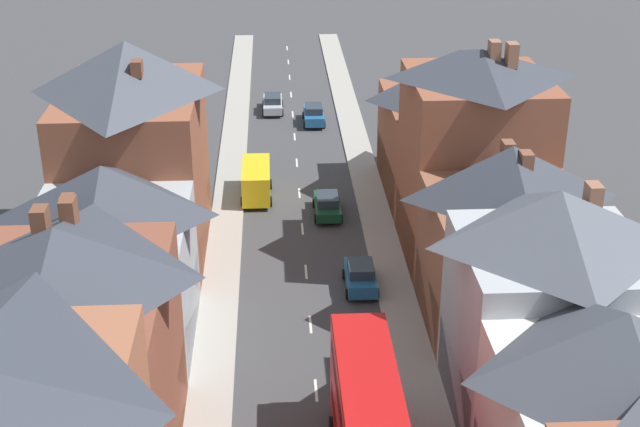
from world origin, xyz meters
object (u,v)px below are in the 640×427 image
(car_near_blue, at_px, (273,103))
(car_mid_black, at_px, (314,114))
(delivery_van, at_px, (256,180))
(car_near_silver, at_px, (327,205))
(car_parked_left_a, at_px, (361,276))

(car_near_blue, bearing_deg, car_mid_black, -44.24)
(delivery_van, bearing_deg, car_near_silver, -33.99)
(car_parked_left_a, relative_size, car_mid_black, 0.88)
(car_mid_black, height_order, delivery_van, delivery_van)
(car_near_silver, relative_size, car_mid_black, 0.96)
(delivery_van, bearing_deg, car_mid_black, 72.99)
(car_near_silver, xyz_separation_m, delivery_van, (-4.90, 3.30, 0.54))
(car_near_silver, relative_size, delivery_van, 0.81)
(car_parked_left_a, height_order, car_mid_black, car_mid_black)
(car_near_silver, distance_m, car_parked_left_a, 10.38)
(car_parked_left_a, height_order, delivery_van, delivery_van)
(car_near_blue, bearing_deg, delivery_van, -93.81)
(car_near_blue, relative_size, car_near_silver, 1.08)
(car_near_silver, bearing_deg, car_parked_left_a, -82.80)
(car_near_blue, bearing_deg, car_parked_left_a, -81.59)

